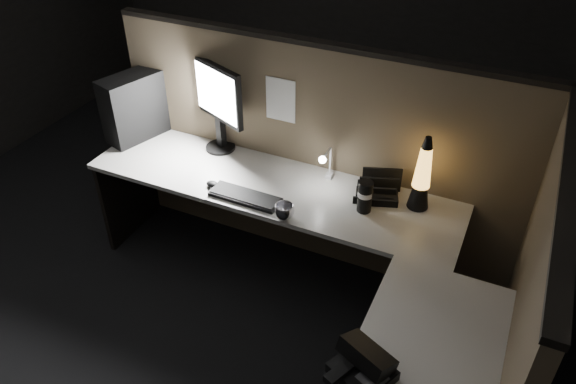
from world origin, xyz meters
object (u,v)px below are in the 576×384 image
at_px(lava_lamp, 422,179).
at_px(desk_phone, 363,365).
at_px(monitor, 218,99).
at_px(pc_tower, 135,107).
at_px(keyboard, 245,197).

height_order(lava_lamp, desk_phone, lava_lamp).
bearing_deg(monitor, pc_tower, -147.05).
relative_size(monitor, keyboard, 1.37).
height_order(monitor, desk_phone, monitor).
bearing_deg(lava_lamp, desk_phone, -86.37).
xyz_separation_m(pc_tower, desk_phone, (2.00, -1.18, -0.17)).
xyz_separation_m(pc_tower, keyboard, (1.00, -0.33, -0.21)).
xyz_separation_m(monitor, keyboard, (0.41, -0.43, -0.34)).
bearing_deg(keyboard, monitor, 134.33).
relative_size(monitor, desk_phone, 2.02).
height_order(monitor, keyboard, monitor).
bearing_deg(lava_lamp, monitor, 176.27).
bearing_deg(pc_tower, monitor, 27.35).
xyz_separation_m(monitor, desk_phone, (1.41, -1.29, -0.30)).
distance_m(monitor, lava_lamp, 1.35).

